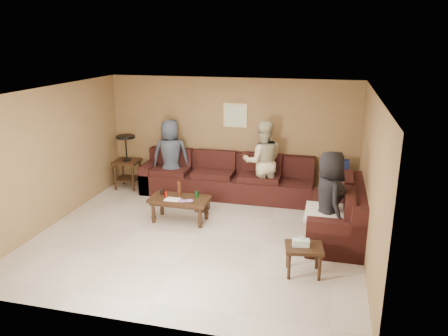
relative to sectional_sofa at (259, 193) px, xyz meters
name	(u,v)px	position (x,y,z in m)	size (l,w,h in m)	color
room	(197,143)	(-0.81, -1.52, 1.34)	(5.60, 5.50, 2.50)	#B9AD9C
sectional_sofa	(259,193)	(0.00, 0.00, 0.00)	(4.65, 2.90, 0.97)	black
coffee_table	(180,201)	(-1.33, -0.99, 0.07)	(1.12, 0.57, 0.74)	black
end_table_left	(127,161)	(-3.12, 0.52, 0.31)	(0.55, 0.55, 1.22)	black
side_table_right	(303,250)	(1.04, -2.38, 0.06)	(0.60, 0.51, 0.59)	black
waste_bin	(202,203)	(-1.08, -0.39, -0.18)	(0.25, 0.25, 0.30)	black
wall_art	(235,115)	(-0.71, 0.96, 1.37)	(0.52, 0.04, 0.52)	#CEBD81
person_left	(171,157)	(-2.04, 0.47, 0.49)	(0.80, 0.52, 1.64)	#323A46
person_middle	(263,162)	(-0.01, 0.42, 0.53)	(0.83, 0.65, 1.72)	#C2B890
person_right	(329,199)	(1.35, -1.33, 0.48)	(0.79, 0.51, 1.61)	black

